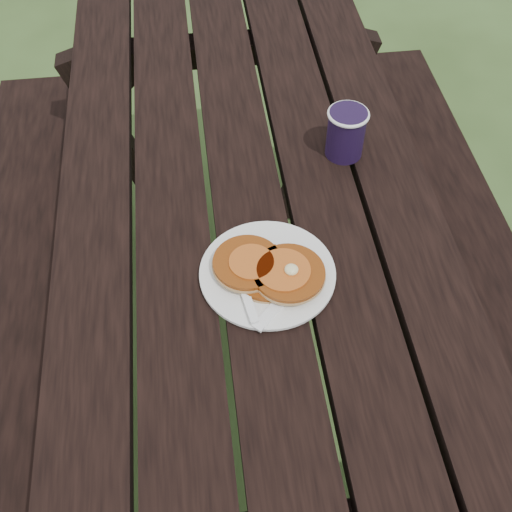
{
  "coord_description": "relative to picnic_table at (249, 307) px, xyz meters",
  "views": [
    {
      "loc": [
        -0.09,
        -0.89,
        1.67
      ],
      "look_at": [
        -0.01,
        -0.19,
        0.8
      ],
      "focal_mm": 45.0,
      "sensor_mm": 36.0,
      "label": 1
    }
  ],
  "objects": [
    {
      "name": "plate",
      "position": [
        0.01,
        -0.2,
        0.39
      ],
      "size": [
        0.31,
        0.31,
        0.01
      ],
      "primitive_type": "cylinder",
      "rotation": [
        0.0,
        0.0,
        -0.36
      ],
      "color": "white",
      "rests_on": "picnic_table"
    },
    {
      "name": "pancake_stack",
      "position": [
        0.01,
        -0.2,
        0.41
      ],
      "size": [
        0.2,
        0.16,
        0.04
      ],
      "rotation": [
        0.0,
        0.0,
        -0.16
      ],
      "color": "#893D0F",
      "rests_on": "plate"
    },
    {
      "name": "knife",
      "position": [
        0.04,
        -0.25,
        0.39
      ],
      "size": [
        0.14,
        0.14,
        0.0
      ],
      "primitive_type": "cube",
      "rotation": [
        0.0,
        0.0,
        -0.76
      ],
      "color": "white",
      "rests_on": "plate"
    },
    {
      "name": "coffee_cup",
      "position": [
        0.22,
        0.11,
        0.44
      ],
      "size": [
        0.09,
        0.09,
        0.11
      ],
      "rotation": [
        0.0,
        0.0,
        0.12
      ],
      "color": "black",
      "rests_on": "picnic_table"
    },
    {
      "name": "picnic_table",
      "position": [
        0.0,
        0.0,
        0.0
      ],
      "size": [
        1.36,
        1.8,
        0.75
      ],
      "color": "black",
      "rests_on": "ground"
    },
    {
      "name": "ground",
      "position": [
        0.0,
        0.0,
        -0.37
      ],
      "size": [
        60.0,
        60.0,
        0.0
      ],
      "primitive_type": "plane",
      "color": "#31461E",
      "rests_on": "ground"
    },
    {
      "name": "fork",
      "position": [
        -0.03,
        -0.25,
        0.4
      ],
      "size": [
        0.06,
        0.16,
        0.01
      ],
      "primitive_type": null,
      "rotation": [
        0.0,
        0.0,
        0.15
      ],
      "color": "white",
      "rests_on": "plate"
    }
  ]
}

